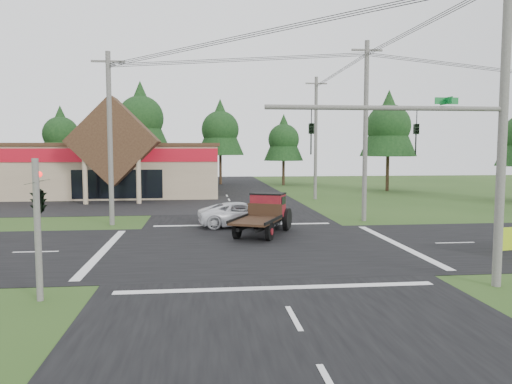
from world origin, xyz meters
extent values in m
plane|color=#2A4619|center=(0.00, 0.00, 0.00)|extent=(120.00, 120.00, 0.00)
cube|color=black|center=(0.00, 0.00, 0.01)|extent=(12.00, 120.00, 0.02)
cube|color=black|center=(0.00, 0.00, 0.01)|extent=(120.00, 12.00, 0.02)
cube|color=black|center=(-14.00, 19.00, 0.01)|extent=(28.00, 14.00, 0.02)
cube|color=tan|center=(-16.00, 30.00, 2.50)|extent=(30.00, 15.00, 5.00)
cube|color=#382117|center=(-16.00, 30.00, 5.05)|extent=(30.40, 15.40, 0.30)
cube|color=maroon|center=(-16.00, 22.45, 4.10)|extent=(30.00, 0.12, 1.20)
cube|color=#382117|center=(-10.00, 21.50, 5.30)|extent=(7.78, 4.00, 7.78)
cylinder|color=tan|center=(-12.20, 19.80, 2.00)|extent=(0.40, 0.40, 4.00)
cylinder|color=tan|center=(-7.80, 19.80, 2.00)|extent=(0.40, 0.40, 4.00)
cube|color=black|center=(-10.00, 22.48, 1.50)|extent=(8.00, 0.08, 2.60)
cylinder|color=#595651|center=(7.50, -7.50, 3.50)|extent=(0.24, 0.24, 7.00)
cylinder|color=#595651|center=(3.50, -7.50, 6.00)|extent=(8.00, 0.16, 0.16)
imported|color=black|center=(4.50, -7.50, 5.00)|extent=(0.16, 0.20, 1.00)
imported|color=black|center=(1.00, -7.50, 5.00)|extent=(0.16, 0.20, 1.00)
cube|color=#0C6626|center=(5.50, -7.50, 6.25)|extent=(0.80, 0.04, 0.22)
cylinder|color=#595651|center=(-7.50, -7.50, 2.20)|extent=(0.20, 0.20, 4.40)
imported|color=black|center=(-7.50, -7.30, 3.70)|extent=(0.53, 2.48, 1.00)
sphere|color=#FF0C0C|center=(-7.50, -7.15, 3.90)|extent=(0.18, 0.18, 0.18)
cylinder|color=#595651|center=(7.50, -7.50, 5.50)|extent=(0.30, 0.30, 11.00)
cylinder|color=#595651|center=(-8.00, 8.00, 5.25)|extent=(0.30, 0.30, 10.50)
cube|color=#595651|center=(-8.00, 8.00, 9.90)|extent=(2.00, 0.12, 0.12)
cylinder|color=#595651|center=(8.00, 8.00, 5.75)|extent=(0.30, 0.30, 11.50)
cube|color=#595651|center=(8.00, 8.00, 10.90)|extent=(2.00, 0.12, 0.12)
cylinder|color=#595651|center=(8.00, 22.00, 5.60)|extent=(0.30, 0.30, 11.20)
cube|color=#595651|center=(8.00, 22.00, 10.60)|extent=(2.00, 0.12, 0.12)
cylinder|color=#332316|center=(-20.00, 42.00, 1.75)|extent=(0.36, 0.36, 3.50)
cone|color=black|center=(-20.00, 42.00, 6.80)|extent=(5.60, 5.60, 6.60)
sphere|color=black|center=(-20.00, 42.00, 6.50)|extent=(4.40, 4.40, 4.40)
cylinder|color=#332316|center=(-10.00, 41.00, 2.27)|extent=(0.36, 0.36, 4.55)
cone|color=black|center=(-10.00, 41.00, 8.84)|extent=(7.28, 7.28, 8.58)
sphere|color=black|center=(-10.00, 41.00, 8.45)|extent=(5.72, 5.72, 5.72)
cylinder|color=#332316|center=(0.00, 42.00, 1.92)|extent=(0.36, 0.36, 3.85)
cone|color=black|center=(0.00, 42.00, 7.48)|extent=(6.16, 6.16, 7.26)
sphere|color=black|center=(0.00, 42.00, 7.15)|extent=(4.84, 4.84, 4.84)
cylinder|color=#332316|center=(8.00, 40.00, 1.57)|extent=(0.36, 0.36, 3.15)
cone|color=black|center=(8.00, 40.00, 6.12)|extent=(5.04, 5.04, 5.94)
sphere|color=black|center=(8.00, 40.00, 5.85)|extent=(3.96, 3.96, 3.96)
cylinder|color=#332316|center=(18.00, 30.00, 1.92)|extent=(0.36, 0.36, 3.85)
cone|color=black|center=(18.00, 30.00, 7.48)|extent=(6.16, 6.16, 7.26)
sphere|color=black|center=(18.00, 30.00, 7.15)|extent=(4.84, 4.84, 4.84)
imported|color=white|center=(-0.09, 6.58, 0.73)|extent=(5.49, 2.97, 1.46)
camera|label=1|loc=(-2.51, -23.22, 4.70)|focal=35.00mm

